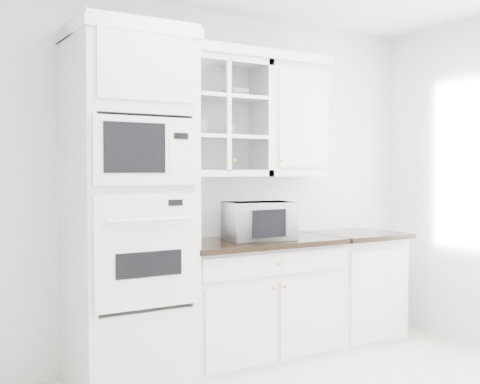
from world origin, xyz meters
TOP-DOWN VIEW (x-y plane):
  - room_shell at (0.00, 0.43)m, footprint 4.00×3.50m
  - oven_column at (-0.75, 1.42)m, footprint 0.76×0.68m
  - base_cabinet_run at (0.28, 1.45)m, footprint 1.32×0.67m
  - extra_base_cabinet at (1.28, 1.45)m, footprint 0.72×0.67m
  - upper_cabinet_glass at (0.03, 1.58)m, footprint 0.80×0.33m
  - upper_cabinet_solid at (0.71, 1.58)m, footprint 0.55×0.33m
  - crown_molding at (-0.07, 1.56)m, footprint 2.14×0.38m
  - countertop_microwave at (0.28, 1.40)m, footprint 0.56×0.50m
  - bowl_a at (-0.17, 1.59)m, footprint 0.23×0.23m
  - bowl_b at (0.20, 1.60)m, footprint 0.26×0.26m
  - cup_a at (-0.12, 1.60)m, footprint 0.15×0.15m
  - cup_b at (0.13, 1.59)m, footprint 0.11×0.11m

SIDE VIEW (x-z plane):
  - base_cabinet_run at x=0.28m, z-range 0.00..0.92m
  - extra_base_cabinet at x=1.28m, z-range 0.00..0.92m
  - countertop_microwave at x=0.28m, z-range 0.92..1.21m
  - oven_column at x=-0.75m, z-range 0.00..2.40m
  - cup_b at x=0.13m, z-range 1.71..1.80m
  - cup_a at x=-0.12m, z-range 1.71..1.82m
  - room_shell at x=0.00m, z-range 0.43..3.13m
  - upper_cabinet_glass at x=0.03m, z-range 1.40..2.30m
  - upper_cabinet_solid at x=0.71m, z-range 1.40..2.30m
  - bowl_a at x=-0.17m, z-range 2.01..2.06m
  - bowl_b at x=0.20m, z-range 2.01..2.07m
  - crown_molding at x=-0.07m, z-range 2.30..2.37m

